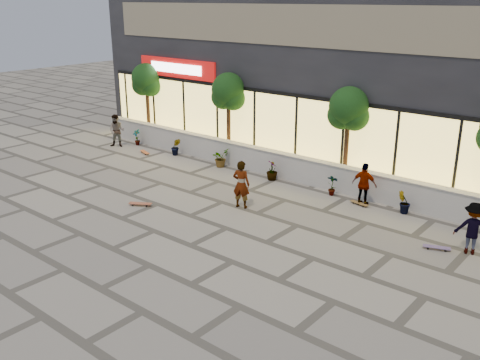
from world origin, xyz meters
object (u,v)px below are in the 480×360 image
Objects in this scene: tree_west at (146,82)px; skateboard_right_near at (359,203)px; skateboard_center at (140,204)px; skater_right_far at (473,228)px; tree_mideast at (349,111)px; skater_left at (117,131)px; skateboard_right_far at (437,247)px; tree_midwest at (228,94)px; skater_center at (241,184)px; skateboard_left at (145,152)px; skater_right_near at (364,184)px.

tree_west reaches higher than skateboard_right_near.
skateboard_center reaches higher than skateboard_right_near.
skater_right_far is 4.53m from skateboard_right_near.
tree_west is 4.78× the size of skateboard_center.
skater_right_far is at bearing -26.50° from tree_mideast.
skateboard_center is 7.84m from skateboard_right_near.
skater_left is 16.50m from skateboard_right_far.
skateboard_center is at bearing -77.26° from tree_midwest.
skater_center is 1.10× the size of skater_right_far.
skateboard_right_far is at bearing -36.98° from skater_left.
skater_left reaches higher than skateboard_left.
skateboard_right_far is (10.93, -3.26, -2.91)m from tree_midwest.
skateboard_left is at bearing -150.20° from tree_midwest.
tree_midwest is (5.50, 0.00, 0.00)m from tree_west.
skater_left is at bearing -29.41° from skater_center.
skater_left is 8.35m from skateboard_center.
tree_midwest is 11.77m from skateboard_right_far.
tree_mideast is (11.50, 0.00, 0.00)m from tree_west.
tree_mideast is at bearing -22.66° from skater_left.
skateboard_right_far is at bearing 173.07° from skater_center.
skateboard_right_near is at bearing -6.59° from tree_west.
skater_center is at bearing -110.90° from tree_mideast.
skateboard_left is 11.02m from skateboard_right_near.
skateboard_center is 1.03× the size of skateboard_right_far.
tree_mideast is 5.12m from skater_center.
skater_right_far is at bearing -35.45° from skater_left.
skateboard_right_far is (14.46, -1.24, -0.00)m from skateboard_left.
skater_left is 2.11m from skateboard_left.
skater_right_far is 1.95× the size of skateboard_left.
skater_right_near is at bearing 9.66° from skateboard_center.
skateboard_left is at bearing -168.01° from tree_mideast.
skateboard_right_far is (16.43, -3.26, -2.91)m from tree_west.
tree_west is at bearing 106.18° from skateboard_center.
skater_left is 2.20× the size of skateboard_right_near.
skater_right_far is 15.31m from skateboard_left.
skateboard_right_near is at bearing -11.35° from tree_midwest.
tree_west is at bearing -26.46° from skater_right_far.
skateboard_right_far is (-0.81, -0.40, -0.70)m from skater_right_far.
tree_midwest is 2.51× the size of skater_right_far.
tree_west reaches higher than skater_right_near.
skateboard_right_far is (3.45, -1.76, 0.01)m from skateboard_right_near.
skater_right_far is at bearing 175.08° from skater_center.
skater_right_near is 3.91m from skateboard_right_far.
skater_right_near is 0.72m from skateboard_right_near.
skater_left is 17.27m from skater_right_far.
tree_mideast is 5.31× the size of skateboard_right_near.
skateboard_center is at bearing -124.59° from tree_mideast.
skater_right_near is at bearing -153.84° from skater_center.
skater_center is (-1.66, -4.35, -2.13)m from tree_mideast.
skater_right_far is at bearing -9.42° from tree_west.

